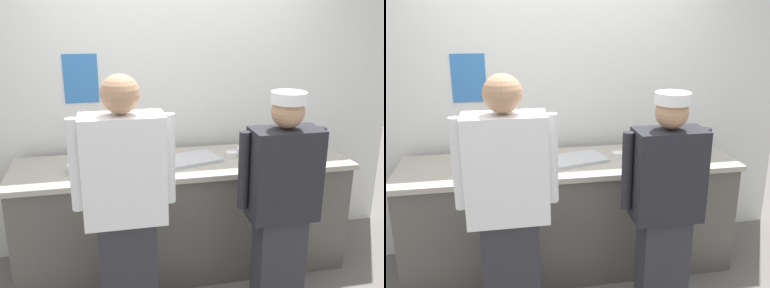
# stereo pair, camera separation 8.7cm
# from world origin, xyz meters

# --- Properties ---
(wall_back) EXTENTS (4.12, 0.11, 2.77)m
(wall_back) POSITION_xyz_m (-0.00, 0.87, 1.39)
(wall_back) COLOR silver
(wall_back) RESTS_ON ground
(prep_counter) EXTENTS (2.62, 0.72, 0.93)m
(prep_counter) POSITION_xyz_m (0.00, 0.38, 0.47)
(prep_counter) COLOR #56514C
(prep_counter) RESTS_ON ground
(chef_near_left) EXTENTS (0.63, 0.24, 1.73)m
(chef_near_left) POSITION_xyz_m (-0.49, -0.35, 0.92)
(chef_near_left) COLOR #2D2D33
(chef_near_left) RESTS_ON ground
(chef_center) EXTENTS (0.58, 0.24, 1.59)m
(chef_center) POSITION_xyz_m (0.51, -0.36, 0.85)
(chef_center) COLOR #2D2D33
(chef_center) RESTS_ON ground
(plate_stack_front) EXTENTS (0.22, 0.22, 0.06)m
(plate_stack_front) POSITION_xyz_m (-0.76, 0.32, 0.96)
(plate_stack_front) COLOR white
(plate_stack_front) RESTS_ON prep_counter
(mixing_bowl_steel) EXTENTS (0.38, 0.38, 0.14)m
(mixing_bowl_steel) POSITION_xyz_m (0.86, 0.31, 0.99)
(mixing_bowl_steel) COLOR #B7BABF
(mixing_bowl_steel) RESTS_ON prep_counter
(sheet_tray) EXTENTS (0.51, 0.40, 0.02)m
(sheet_tray) POSITION_xyz_m (0.05, 0.39, 0.94)
(sheet_tray) COLOR #B7BABF
(sheet_tray) RESTS_ON prep_counter
(squeeze_bottle_primary) EXTENTS (0.06, 0.06, 0.18)m
(squeeze_bottle_primary) POSITION_xyz_m (-0.47, 0.61, 1.01)
(squeeze_bottle_primary) COLOR orange
(squeeze_bottle_primary) RESTS_ON prep_counter
(squeeze_bottle_secondary) EXTENTS (0.06, 0.06, 0.21)m
(squeeze_bottle_secondary) POSITION_xyz_m (-0.56, 0.28, 1.03)
(squeeze_bottle_secondary) COLOR red
(squeeze_bottle_secondary) RESTS_ON prep_counter
(ramekin_green_sauce) EXTENTS (0.11, 0.11, 0.04)m
(ramekin_green_sauce) POSITION_xyz_m (1.12, 0.54, 0.95)
(ramekin_green_sauce) COLOR white
(ramekin_green_sauce) RESTS_ON prep_counter
(ramekin_yellow_sauce) EXTENTS (0.10, 0.10, 0.04)m
(ramekin_yellow_sauce) POSITION_xyz_m (-0.68, 0.51, 0.95)
(ramekin_yellow_sauce) COLOR white
(ramekin_yellow_sauce) RESTS_ON prep_counter
(ramekin_red_sauce) EXTENTS (0.10, 0.10, 0.04)m
(ramekin_red_sauce) POSITION_xyz_m (0.40, 0.41, 0.95)
(ramekin_red_sauce) COLOR white
(ramekin_red_sauce) RESTS_ON prep_counter
(ramekin_orange_sauce) EXTENTS (0.10, 0.10, 0.05)m
(ramekin_orange_sauce) POSITION_xyz_m (0.52, 0.48, 0.95)
(ramekin_orange_sauce) COLOR white
(ramekin_orange_sauce) RESTS_ON prep_counter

